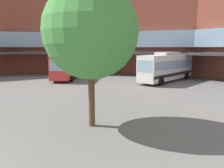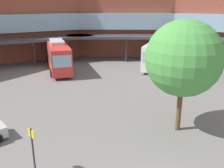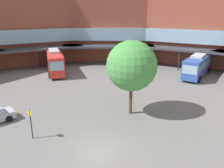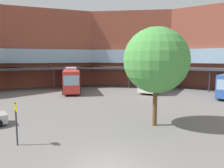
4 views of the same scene
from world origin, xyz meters
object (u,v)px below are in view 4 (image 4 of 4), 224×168
object	(u,v)px
plaza_tree	(156,60)
stop_sign_post	(16,120)
bus_3	(71,79)
bus_2	(155,79)

from	to	relation	value
plaza_tree	stop_sign_post	world-z (taller)	plaza_tree
plaza_tree	bus_3	bearing A→B (deg)	125.52
bus_3	plaza_tree	bearing A→B (deg)	18.06
bus_2	bus_3	bearing A→B (deg)	-64.10
bus_3	bus_2	bearing A→B (deg)	78.25
plaza_tree	stop_sign_post	distance (m)	11.06
bus_2	stop_sign_post	xyz separation A→B (m)	(-10.64, -24.34, -0.31)
bus_3	stop_sign_post	size ratio (longest dim) A/B	4.51
bus_2	plaza_tree	distance (m)	19.53
bus_3	plaza_tree	xyz separation A→B (m)	(12.67, -17.75, 3.36)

